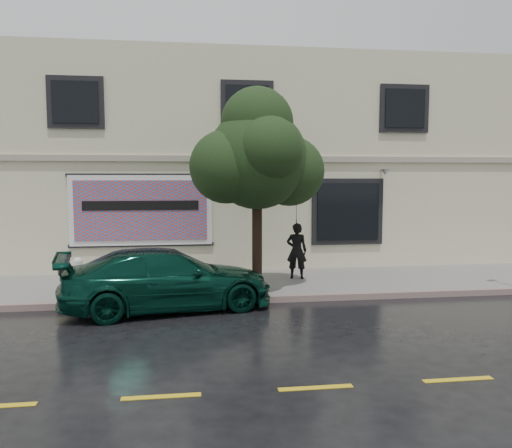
{
  "coord_description": "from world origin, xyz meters",
  "views": [
    {
      "loc": [
        -1.79,
        -10.28,
        3.05
      ],
      "look_at": [
        -0.1,
        2.2,
        1.86
      ],
      "focal_mm": 35.0,
      "sensor_mm": 36.0,
      "label": 1
    }
  ],
  "objects": [
    {
      "name": "ground",
      "position": [
        0.0,
        0.0,
        0.0
      ],
      "size": [
        90.0,
        90.0,
        0.0
      ],
      "primitive_type": "plane",
      "color": "black",
      "rests_on": "ground"
    },
    {
      "name": "sidewalk",
      "position": [
        0.0,
        3.25,
        0.07
      ],
      "size": [
        20.0,
        3.5,
        0.15
      ],
      "primitive_type": "cube",
      "color": "gray",
      "rests_on": "ground"
    },
    {
      "name": "curb",
      "position": [
        0.0,
        1.5,
        0.07
      ],
      "size": [
        20.0,
        0.18,
        0.16
      ],
      "primitive_type": "cube",
      "color": "slate",
      "rests_on": "ground"
    },
    {
      "name": "road_marking",
      "position": [
        0.0,
        -3.5,
        0.01
      ],
      "size": [
        19.0,
        0.12,
        0.01
      ],
      "primitive_type": "cube",
      "color": "gold",
      "rests_on": "ground"
    },
    {
      "name": "building",
      "position": [
        0.0,
        9.0,
        3.5
      ],
      "size": [
        20.0,
        8.12,
        7.0
      ],
      "color": "beige",
      "rests_on": "ground"
    },
    {
      "name": "billboard",
      "position": [
        -3.2,
        4.92,
        2.05
      ],
      "size": [
        4.3,
        0.16,
        2.2
      ],
      "color": "white",
      "rests_on": "ground"
    },
    {
      "name": "car",
      "position": [
        -2.3,
        1.2,
        0.7
      ],
      "size": [
        5.13,
        2.99,
        1.4
      ],
      "primitive_type": "imported",
      "rotation": [
        0.0,
        0.0,
        1.76
      ],
      "color": "#083327",
      "rests_on": "ground"
    },
    {
      "name": "pedestrian",
      "position": [
        1.24,
        3.51,
        0.95
      ],
      "size": [
        0.67,
        0.53,
        1.6
      ],
      "primitive_type": "imported",
      "rotation": [
        0.0,
        0.0,
        2.86
      ],
      "color": "black",
      "rests_on": "sidewalk"
    },
    {
      "name": "umbrella",
      "position": [
        1.24,
        3.51,
        2.1
      ],
      "size": [
        1.25,
        1.25,
        0.71
      ],
      "primitive_type": "imported",
      "rotation": [
        0.0,
        0.0,
        0.38
      ],
      "color": "black",
      "rests_on": "pedestrian"
    },
    {
      "name": "street_tree",
      "position": [
        -0.08,
        2.2,
        3.47
      ],
      "size": [
        2.52,
        2.52,
        4.6
      ],
      "color": "black",
      "rests_on": "sidewalk"
    },
    {
      "name": "fire_hydrant",
      "position": [
        -4.66,
        3.0,
        0.55
      ],
      "size": [
        0.34,
        0.32,
        0.82
      ],
      "rotation": [
        0.0,
        0.0,
        0.41
      ],
      "color": "silver",
      "rests_on": "sidewalk"
    }
  ]
}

